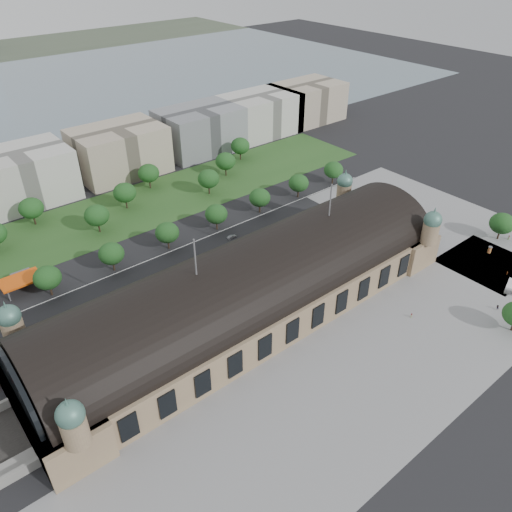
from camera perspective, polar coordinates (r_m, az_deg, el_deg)
ground at (r=169.42m, az=-0.59°, el=-6.62°), size 900.00×900.00×0.00m
station at (r=162.97m, az=-0.61°, el=-3.86°), size 150.00×48.40×44.30m
plaza_south at (r=153.21m, az=13.15°, el=-13.15°), size 190.00×48.00×0.12m
plaza_east at (r=236.56m, az=19.26°, el=4.05°), size 56.00×100.00×0.12m
road_slab at (r=187.05m, az=-12.78°, el=-3.16°), size 260.00×26.00×0.10m
grass_belt at (r=232.23m, az=-18.20°, el=3.69°), size 300.00×45.00×0.10m
petrol_station at (r=199.26m, az=-25.22°, el=-2.34°), size 14.00×13.00×5.05m
office_3 at (r=258.48m, az=-25.31°, el=8.18°), size 45.00×32.00×24.00m
office_4 at (r=272.75m, az=-15.35°, el=11.50°), size 45.00×32.00×24.00m
office_5 at (r=294.91m, az=-6.45°, el=14.13°), size 45.00×32.00×24.00m
office_6 at (r=320.27m, az=0.49°, el=15.91°), size 45.00×32.00×24.00m
office_7 at (r=346.17m, az=5.81°, el=17.12°), size 45.00×32.00×24.00m
tree_row_3 at (r=187.59m, az=-22.74°, el=-2.31°), size 9.60×9.60×11.52m
tree_row_4 at (r=193.24m, az=-16.20°, el=0.26°), size 9.60×9.60×11.52m
tree_row_5 at (r=201.60m, az=-10.12°, el=2.65°), size 9.60×9.60×11.52m
tree_row_6 at (r=212.36m, az=-4.57°, el=4.80°), size 9.60×9.60×11.52m
tree_row_7 at (r=225.18m, az=0.43°, el=6.68°), size 9.60×9.60×11.52m
tree_row_8 at (r=239.71m, az=4.89°, el=8.31°), size 9.60×9.60×11.52m
tree_row_9 at (r=255.68m, az=8.85°, el=9.70°), size 9.60×9.60×11.52m
tree_belt_5 at (r=235.86m, az=-24.31°, el=5.01°), size 10.40×10.40×12.48m
tree_belt_6 at (r=219.83m, az=-17.75°, el=4.44°), size 10.40×10.40×12.48m
tree_belt_7 at (r=236.02m, az=-14.78°, el=7.02°), size 10.40×10.40×12.48m
tree_belt_8 at (r=253.18m, az=-12.17°, el=9.24°), size 10.40×10.40×12.48m
tree_belt_9 at (r=242.82m, az=-5.45°, el=8.79°), size 10.40×10.40×12.48m
tree_belt_10 at (r=261.74m, az=-3.51°, el=10.77°), size 10.40×10.40×12.48m
tree_belt_11 at (r=281.19m, az=-1.81°, el=12.47°), size 10.40×10.40×12.48m
tree_plaza_ne at (r=228.34m, az=26.31°, el=3.36°), size 10.00×10.00×11.69m
traffic_car_4 at (r=189.13m, az=-5.27°, el=-1.60°), size 4.93×2.31×1.63m
traffic_car_5 at (r=208.83m, az=-2.79°, el=2.20°), size 4.26×1.52×1.40m
traffic_car_6 at (r=243.63m, az=10.50°, el=6.51°), size 4.91×2.50×1.33m
parked_car_2 at (r=166.10m, az=-19.92°, el=-9.74°), size 6.14×4.45×1.65m
parked_car_3 at (r=168.49m, az=-20.78°, el=-9.28°), size 4.59×3.80×1.48m
parked_car_4 at (r=173.12m, az=-14.55°, el=-6.61°), size 4.37×2.78×1.36m
parked_car_5 at (r=167.32m, az=-17.39°, el=-8.78°), size 6.38×5.67×1.64m
parked_car_6 at (r=168.95m, az=-15.40°, el=-7.96°), size 4.80×3.86×1.31m
bus_west at (r=188.20m, az=-7.37°, el=-1.67°), size 11.44×3.56×3.14m
bus_mid at (r=192.84m, az=-3.96°, el=-0.37°), size 13.66×3.46×3.79m
bus_east at (r=193.96m, az=-4.12°, el=-0.21°), size 12.64×3.97×3.46m
van_south at (r=200.45m, az=27.07°, el=-3.21°), size 7.39×4.68×2.98m
advertising_column at (r=219.47m, az=25.15°, el=0.65°), size 1.55×1.55×2.95m
pedestrian_0 at (r=175.32m, az=17.34°, el=-6.51°), size 0.89×0.62×1.65m
pedestrian_1 at (r=208.70m, az=26.77°, el=-1.77°), size 0.83×0.81×1.92m
pedestrian_4 at (r=189.22m, az=25.86°, el=-5.32°), size 0.91×1.35×1.92m
pedestrian_5 at (r=232.90m, az=26.92°, el=1.90°), size 0.58×0.95×1.89m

